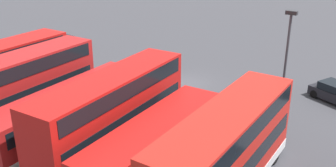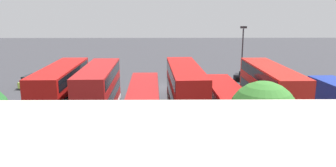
{
  "view_description": "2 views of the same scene",
  "coord_description": "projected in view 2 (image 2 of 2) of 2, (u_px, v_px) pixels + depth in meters",
  "views": [
    {
      "loc": [
        -15.74,
        26.05,
        12.11
      ],
      "look_at": [
        -0.56,
        3.64,
        1.31
      ],
      "focal_mm": 41.29,
      "sensor_mm": 36.0,
      "label": 1
    },
    {
      "loc": [
        -0.08,
        38.97,
        9.41
      ],
      "look_at": [
        -0.44,
        4.42,
        1.49
      ],
      "focal_mm": 34.88,
      "sensor_mm": 36.0,
      "label": 2
    }
  ],
  "objects": [
    {
      "name": "ground_plane",
      "position": [
        164.0,
        87.0,
        40.09
      ],
      "size": [
        140.0,
        140.0,
        0.0
      ],
      "primitive_type": "plane",
      "color": "#38383D"
    },
    {
      "name": "bus_double_decker_near_end",
      "position": [
        270.0,
        91.0,
        28.36
      ],
      "size": [
        2.79,
        11.13,
        4.55
      ],
      "color": "red",
      "rests_on": "ground"
    },
    {
      "name": "bus_single_deck_second",
      "position": [
        225.0,
        101.0,
        28.25
      ],
      "size": [
        2.89,
        10.58,
        2.95
      ],
      "color": "#B71411",
      "rests_on": "ground"
    },
    {
      "name": "bus_double_decker_third",
      "position": [
        185.0,
        90.0,
        28.63
      ],
      "size": [
        3.14,
        11.55,
        4.55
      ],
      "color": "#B71411",
      "rests_on": "ground"
    },
    {
      "name": "bus_single_deck_fourth",
      "position": [
        144.0,
        100.0,
        28.58
      ],
      "size": [
        2.98,
        11.64,
        2.95
      ],
      "color": "#A51919",
      "rests_on": "ground"
    },
    {
      "name": "bus_double_decker_fifth",
      "position": [
        99.0,
        91.0,
        28.36
      ],
      "size": [
        2.87,
        10.39,
        4.55
      ],
      "color": "#A51919",
      "rests_on": "ground"
    },
    {
      "name": "bus_double_decker_sixth",
      "position": [
        62.0,
        90.0,
        28.51
      ],
      "size": [
        2.87,
        11.01,
        4.55
      ],
      "color": "#B71411",
      "rests_on": "ground"
    },
    {
      "name": "box_truck_blue",
      "position": [
        330.0,
        96.0,
        29.69
      ],
      "size": [
        3.11,
        7.68,
        3.2
      ],
      "color": "navy",
      "rests_on": "ground"
    },
    {
      "name": "car_hatchback_silver",
      "position": [
        251.0,
        76.0,
        43.04
      ],
      "size": [
        4.88,
        3.46,
        1.43
      ],
      "color": "black",
      "rests_on": "ground"
    },
    {
      "name": "car_small_green",
      "position": [
        34.0,
        81.0,
        40.54
      ],
      "size": [
        2.27,
        4.69,
        1.43
      ],
      "color": "#A5D14C",
      "rests_on": "ground"
    },
    {
      "name": "lamp_post_tall",
      "position": [
        242.0,
        54.0,
        36.8
      ],
      "size": [
        0.7,
        0.3,
        7.54
      ],
      "color": "#38383D",
      "rests_on": "ground"
    },
    {
      "name": "tree_midleft",
      "position": [
        263.0,
        116.0,
        17.55
      ],
      "size": [
        3.77,
        3.77,
        5.69
      ],
      "color": "#4C3823",
      "rests_on": "ground"
    }
  ]
}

